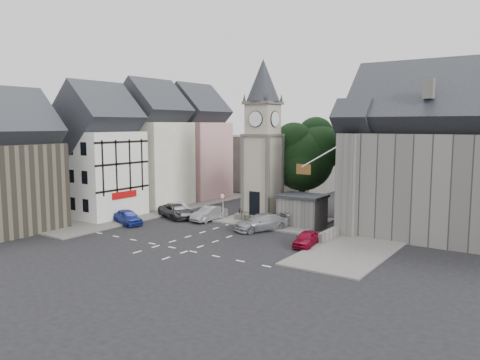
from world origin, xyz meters
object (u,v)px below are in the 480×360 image
Objects in this scene: stone_shelter at (302,210)px; car_west_blue at (128,217)px; car_east_red at (307,239)px; clock_tower at (263,141)px; pedestrian at (372,224)px.

stone_shelter is 17.11m from car_west_blue.
stone_shelter reaches higher than car_east_red.
car_east_red is at bearing -60.61° from stone_shelter.
clock_tower is 4.48× the size of car_east_red.
clock_tower is 9.13× the size of pedestrian.
car_east_red is 2.04× the size of pedestrian.
car_east_red is 7.73m from pedestrian.
car_east_red is (18.33, 2.26, -0.10)m from car_west_blue.
pedestrian is (21.25, 9.41, 0.17)m from car_west_blue.
clock_tower is 8.15m from stone_shelter.
car_west_blue is 1.16× the size of car_east_red.
clock_tower is at bearing -15.69° from pedestrian.
stone_shelter reaches higher than car_west_blue.
stone_shelter is at bearing -11.13° from pedestrian.
clock_tower is 15.44m from car_west_blue.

